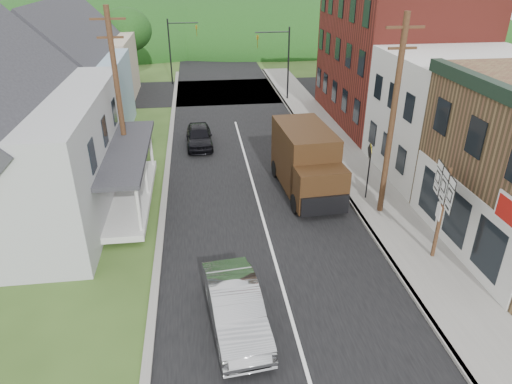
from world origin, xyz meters
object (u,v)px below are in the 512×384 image
object	(u,v)px
dark_sedan	(199,136)
route_sign_cluster	(442,201)
silver_sedan	(236,308)
warning_sign	(369,163)
delivery_van	(307,162)

from	to	relation	value
dark_sedan	route_sign_cluster	size ratio (longest dim) A/B	1.04
silver_sedan	warning_sign	distance (m)	10.81
dark_sedan	delivery_van	distance (m)	9.03
delivery_van	route_sign_cluster	size ratio (longest dim) A/B	1.57
delivery_van	warning_sign	bearing A→B (deg)	-29.60
delivery_van	route_sign_cluster	xyz separation A→B (m)	(3.66, -6.54, 0.97)
silver_sedan	delivery_van	distance (m)	10.36
delivery_van	warning_sign	distance (m)	3.08
delivery_van	warning_sign	size ratio (longest dim) A/B	2.07
delivery_van	route_sign_cluster	bearing A→B (deg)	-64.31
silver_sedan	delivery_van	world-z (taller)	delivery_van
silver_sedan	route_sign_cluster	xyz separation A→B (m)	(8.12, 2.76, 1.88)
route_sign_cluster	silver_sedan	bearing A→B (deg)	-149.07
dark_sedan	delivery_van	size ratio (longest dim) A/B	0.66
dark_sedan	warning_sign	bearing A→B (deg)	-47.92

